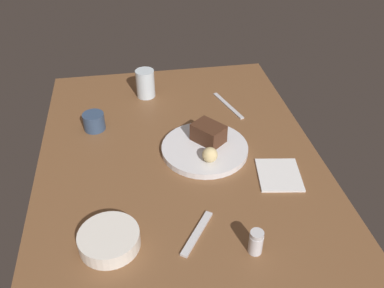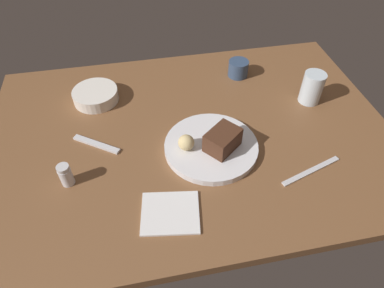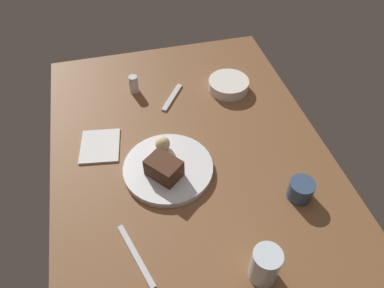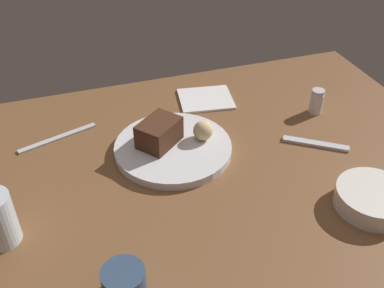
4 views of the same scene
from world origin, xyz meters
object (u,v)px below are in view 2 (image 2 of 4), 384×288
(side_bowl, at_px, (96,95))
(dessert_spoon, at_px, (96,144))
(butter_knife, at_px, (311,171))
(water_glass, at_px, (312,88))
(chocolate_cake_slice, at_px, (223,140))
(salt_shaker, at_px, (66,175))
(folded_napkin, at_px, (170,213))
(bread_roll, at_px, (186,143))
(coffee_cup, at_px, (238,68))
(dessert_plate, at_px, (211,147))

(side_bowl, distance_m, dessert_spoon, 0.21)
(butter_knife, bearing_deg, water_glass, -130.70)
(chocolate_cake_slice, relative_size, side_bowl, 0.65)
(chocolate_cake_slice, xyz_separation_m, water_glass, (0.34, 0.17, 0.00))
(salt_shaker, relative_size, folded_napkin, 0.46)
(dessert_spoon, relative_size, folded_napkin, 1.08)
(side_bowl, relative_size, folded_napkin, 1.04)
(bread_roll, xyz_separation_m, folded_napkin, (-0.07, -0.19, -0.04))
(water_glass, height_order, butter_knife, water_glass)
(bread_roll, relative_size, salt_shaker, 0.70)
(coffee_cup, xyz_separation_m, folded_napkin, (-0.32, -0.52, -0.03))
(side_bowl, height_order, coffee_cup, coffee_cup)
(bread_roll, distance_m, butter_knife, 0.34)
(dessert_plate, distance_m, salt_shaker, 0.39)
(bread_roll, bearing_deg, chocolate_cake_slice, -8.81)
(bread_roll, bearing_deg, coffee_cup, 53.42)
(dessert_spoon, height_order, butter_knife, dessert_spoon)
(salt_shaker, relative_size, dessert_spoon, 0.43)
(chocolate_cake_slice, relative_size, bread_roll, 2.09)
(dessert_plate, bearing_deg, chocolate_cake_slice, -31.00)
(salt_shaker, distance_m, coffee_cup, 0.68)
(coffee_cup, distance_m, butter_knife, 0.47)
(bread_roll, relative_size, coffee_cup, 0.64)
(coffee_cup, bearing_deg, bread_roll, -126.58)
(dessert_plate, height_order, folded_napkin, dessert_plate)
(side_bowl, bearing_deg, dessert_plate, -42.22)
(dessert_plate, relative_size, water_glass, 2.57)
(chocolate_cake_slice, distance_m, bread_roll, 0.10)
(dessert_plate, height_order, water_glass, water_glass)
(dessert_plate, xyz_separation_m, water_glass, (0.37, 0.15, 0.04))
(salt_shaker, bearing_deg, bread_roll, 7.74)
(side_bowl, bearing_deg, coffee_cup, 5.34)
(water_glass, bearing_deg, dessert_spoon, -173.99)
(butter_knife, bearing_deg, chocolate_cake_slice, -45.61)
(water_glass, bearing_deg, coffee_cup, 135.66)
(bread_roll, relative_size, butter_knife, 0.24)
(dessert_spoon, bearing_deg, bread_roll, -163.24)
(side_bowl, bearing_deg, bread_roll, -49.55)
(bread_roll, bearing_deg, water_glass, 19.27)
(side_bowl, distance_m, butter_knife, 0.70)
(chocolate_cake_slice, relative_size, folded_napkin, 0.68)
(chocolate_cake_slice, height_order, coffee_cup, chocolate_cake_slice)
(side_bowl, height_order, folded_napkin, side_bowl)
(dessert_spoon, height_order, folded_napkin, dessert_spoon)
(chocolate_cake_slice, distance_m, coffee_cup, 0.38)
(bread_roll, relative_size, water_glass, 0.44)
(dessert_plate, relative_size, coffee_cup, 3.78)
(side_bowl, xyz_separation_m, butter_knife, (0.56, -0.42, -0.02))
(coffee_cup, relative_size, dessert_spoon, 0.47)
(bread_roll, height_order, coffee_cup, bread_roll)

